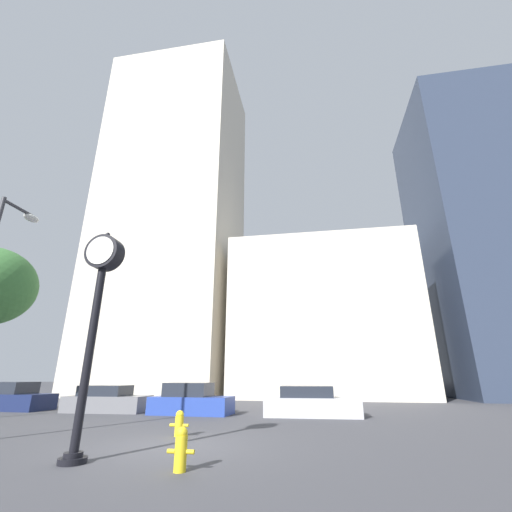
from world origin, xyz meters
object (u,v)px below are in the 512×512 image
car_navy (10,398)px  car_blue (191,401)px  car_grey (107,401)px  fire_hydrant_far (179,423)px  car_silver (311,403)px  street_clock (98,297)px  fire_hydrant_near (181,448)px

car_navy → car_blue: bearing=0.4°
car_grey → fire_hydrant_far: (6.61, -6.55, -0.17)m
car_navy → car_blue: car_navy is taller
car_blue → car_silver: car_blue is taller
street_clock → car_blue: street_clock is taller
fire_hydrant_near → car_grey: bearing=128.1°
street_clock → car_navy: size_ratio=1.14×
street_clock → car_blue: bearing=95.9°
car_silver → car_blue: bearing=178.7°
car_navy → fire_hydrant_near: bearing=-33.8°
car_navy → car_grey: (5.97, -0.08, -0.06)m
car_blue → car_silver: size_ratio=0.91×
car_navy → car_silver: 16.48m
car_silver → car_grey: bearing=176.3°
car_navy → fire_hydrant_far: car_navy is taller
car_navy → fire_hydrant_far: bearing=-24.9°
car_navy → fire_hydrant_far: (12.58, -6.63, -0.23)m
car_silver → fire_hydrant_far: car_silver is taller
car_navy → fire_hydrant_near: car_navy is taller
car_blue → car_navy: bearing=179.9°
car_silver → fire_hydrant_near: (-2.29, -10.16, -0.16)m
street_clock → car_silver: size_ratio=1.21×
car_silver → fire_hydrant_far: size_ratio=5.98×
street_clock → car_silver: (4.78, 9.92, -3.02)m
street_clock → fire_hydrant_near: (2.49, -0.24, -3.17)m
car_blue → fire_hydrant_near: 10.69m
street_clock → fire_hydrant_far: 4.96m
car_navy → car_grey: 5.97m
car_grey → car_blue: 4.72m
car_blue → fire_hydrant_near: (3.51, -10.09, -0.20)m
car_grey → fire_hydrant_near: car_grey is taller
car_silver → fire_hydrant_near: car_silver is taller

